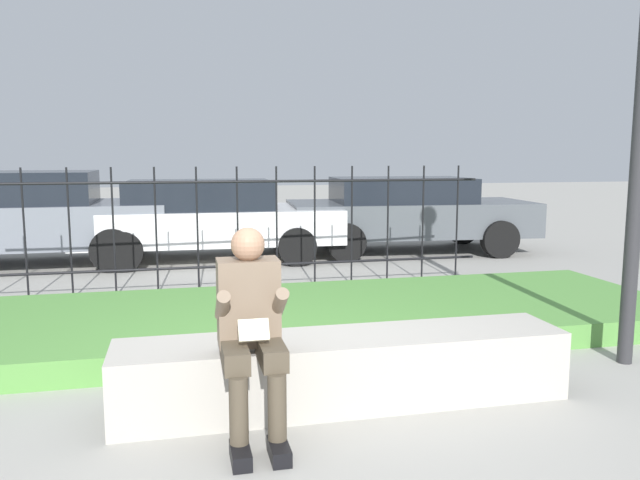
# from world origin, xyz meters

# --- Properties ---
(ground_plane) EXTENTS (60.00, 60.00, 0.00)m
(ground_plane) POSITION_xyz_m (0.00, 0.00, 0.00)
(ground_plane) COLOR #9E9B93
(stone_bench) EXTENTS (3.13, 0.59, 0.48)m
(stone_bench) POSITION_xyz_m (0.37, 0.00, 0.22)
(stone_bench) COLOR #ADA89E
(stone_bench) RESTS_ON ground_plane
(person_seated_reader) EXTENTS (0.42, 0.73, 1.28)m
(person_seated_reader) POSITION_xyz_m (-0.32, -0.33, 0.71)
(person_seated_reader) COLOR black
(person_seated_reader) RESTS_ON ground_plane
(grass_berm) EXTENTS (8.48, 2.37, 0.22)m
(grass_berm) POSITION_xyz_m (0.00, 1.89, 0.11)
(grass_berm) COLOR #569342
(grass_berm) RESTS_ON ground_plane
(iron_fence) EXTENTS (6.48, 0.03, 1.57)m
(iron_fence) POSITION_xyz_m (0.00, 3.82, 0.82)
(iron_fence) COLOR black
(iron_fence) RESTS_ON ground_plane
(car_parked_left) EXTENTS (4.03, 1.99, 1.46)m
(car_parked_left) POSITION_xyz_m (-2.98, 6.33, 0.78)
(car_parked_left) COLOR slate
(car_parked_left) RESTS_ON ground_plane
(car_parked_right) EXTENTS (4.34, 2.12, 1.31)m
(car_parked_right) POSITION_xyz_m (3.22, 6.30, 0.71)
(car_parked_right) COLOR #4C5156
(car_parked_right) RESTS_ON ground_plane
(car_parked_center) EXTENTS (4.25, 2.11, 1.29)m
(car_parked_center) POSITION_xyz_m (-0.26, 6.32, 0.69)
(car_parked_center) COLOR silver
(car_parked_center) RESTS_ON ground_plane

